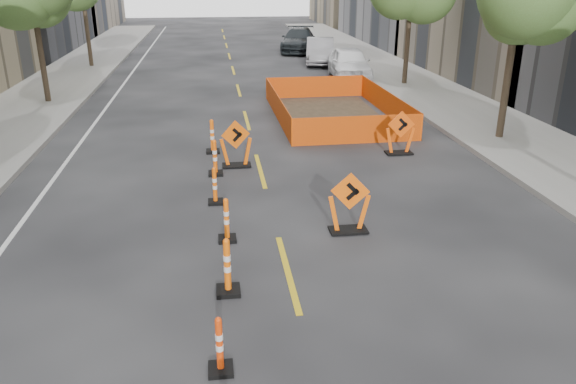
{
  "coord_description": "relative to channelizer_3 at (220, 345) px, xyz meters",
  "views": [
    {
      "loc": [
        -1.28,
        -5.44,
        5.42
      ],
      "look_at": [
        0.2,
        5.42,
        1.1
      ],
      "focal_mm": 35.0,
      "sensor_mm": 36.0,
      "label": 1
    }
  ],
  "objects": [
    {
      "name": "sidewalk_right",
      "position": [
        10.35,
        10.74,
        -0.39
      ],
      "size": [
        4.0,
        90.0,
        0.15
      ],
      "primitive_type": "cube",
      "color": "gray",
      "rests_on": "ground"
    },
    {
      "name": "tree_r_b",
      "position": [
        9.75,
        10.74,
        4.06
      ],
      "size": [
        2.8,
        2.8,
        5.95
      ],
      "color": "#382B1E",
      "rests_on": "ground"
    },
    {
      "name": "channelizer_3",
      "position": [
        0.0,
        0.0,
        0.0
      ],
      "size": [
        0.36,
        0.36,
        0.92
      ],
      "primitive_type": null,
      "color": "#E63B09",
      "rests_on": "ground"
    },
    {
      "name": "channelizer_4",
      "position": [
        0.19,
        2.14,
        0.08
      ],
      "size": [
        0.43,
        0.43,
        1.09
      ],
      "primitive_type": null,
      "color": "#F25F0A",
      "rests_on": "ground"
    },
    {
      "name": "channelizer_5",
      "position": [
        0.24,
        4.27,
        0.03
      ],
      "size": [
        0.39,
        0.39,
        0.98
      ],
      "primitive_type": null,
      "color": "#FF620A",
      "rests_on": "ground"
    },
    {
      "name": "channelizer_6",
      "position": [
        0.02,
        6.41,
        0.01
      ],
      "size": [
        0.37,
        0.37,
        0.95
      ],
      "primitive_type": null,
      "color": "#E95809",
      "rests_on": "ground"
    },
    {
      "name": "channelizer_7",
      "position": [
        0.06,
        8.55,
        0.06
      ],
      "size": [
        0.41,
        0.41,
        1.04
      ],
      "primitive_type": null,
      "color": "#ED570A",
      "rests_on": "ground"
    },
    {
      "name": "channelizer_8",
      "position": [
        0.0,
        10.68,
        0.08
      ],
      "size": [
        0.43,
        0.43,
        1.09
      ],
      "primitive_type": null,
      "color": "#FF620A",
      "rests_on": "ground"
    },
    {
      "name": "chevron_sign_left",
      "position": [
        0.69,
        9.2,
        0.25
      ],
      "size": [
        1.05,
        0.76,
        1.42
      ],
      "primitive_type": null,
      "rotation": [
        0.0,
        0.0,
        0.22
      ],
      "color": "#EB5909",
      "rests_on": "ground"
    },
    {
      "name": "chevron_sign_center",
      "position": [
        2.93,
        4.35,
        0.24
      ],
      "size": [
        1.04,
        0.76,
        1.41
      ],
      "primitive_type": null,
      "rotation": [
        0.0,
        0.0,
        -0.22
      ],
      "color": "#FF5F0A",
      "rests_on": "ground"
    },
    {
      "name": "chevron_sign_right",
      "position": [
        5.87,
        9.73,
        0.24
      ],
      "size": [
        0.98,
        0.63,
        1.4
      ],
      "primitive_type": null,
      "rotation": [
        0.0,
        0.0,
        -0.08
      ],
      "color": "#F4510A",
      "rests_on": "ground"
    },
    {
      "name": "safety_fence",
      "position": [
        4.81,
        14.85,
        0.01
      ],
      "size": [
        4.55,
        7.65,
        0.95
      ],
      "primitive_type": null,
      "rotation": [
        0.0,
        0.0,
        0.01
      ],
      "color": "#F8460D",
      "rests_on": "ground"
    },
    {
      "name": "parked_car_near",
      "position": [
        7.45,
        23.1,
        0.37
      ],
      "size": [
        2.38,
        5.04,
        1.67
      ],
      "primitive_type": "imported",
      "rotation": [
        0.0,
        0.0,
        -0.09
      ],
      "color": "white",
      "rests_on": "ground"
    },
    {
      "name": "parked_car_mid",
      "position": [
        6.88,
        28.53,
        0.32
      ],
      "size": [
        2.49,
        4.99,
        1.57
      ],
      "primitive_type": "imported",
      "rotation": [
        0.0,
        0.0,
        -0.18
      ],
      "color": "gray",
      "rests_on": "ground"
    },
    {
      "name": "parked_car_far",
      "position": [
        6.41,
        34.35,
        0.36
      ],
      "size": [
        3.44,
        6.03,
        1.65
      ],
      "primitive_type": "imported",
      "rotation": [
        0.0,
        0.0,
        -0.21
      ],
      "color": "black",
      "rests_on": "ground"
    }
  ]
}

